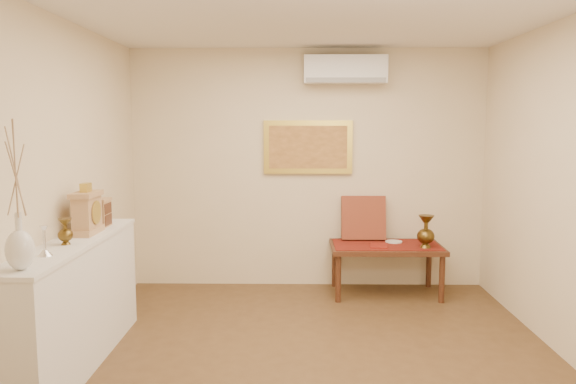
{
  "coord_description": "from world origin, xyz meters",
  "views": [
    {
      "loc": [
        -0.13,
        -4.13,
        1.86
      ],
      "look_at": [
        -0.21,
        1.15,
        1.22
      ],
      "focal_mm": 35.0,
      "sensor_mm": 36.0,
      "label": 1
    }
  ],
  "objects_px": {
    "brass_urn_tall": "(426,228)",
    "low_table": "(386,251)",
    "mantel_clock": "(87,212)",
    "wooden_chest": "(99,212)",
    "white_vase": "(17,197)",
    "display_ledge": "(75,304)"
  },
  "relations": [
    {
      "from": "white_vase",
      "to": "mantel_clock",
      "type": "height_order",
      "value": "white_vase"
    },
    {
      "from": "brass_urn_tall",
      "to": "wooden_chest",
      "type": "relative_size",
      "value": 1.72
    },
    {
      "from": "display_ledge",
      "to": "mantel_clock",
      "type": "xyz_separation_m",
      "value": [
        0.01,
        0.29,
        0.66
      ]
    },
    {
      "from": "brass_urn_tall",
      "to": "low_table",
      "type": "relative_size",
      "value": 0.35
    },
    {
      "from": "display_ledge",
      "to": "mantel_clock",
      "type": "relative_size",
      "value": 4.93
    },
    {
      "from": "white_vase",
      "to": "brass_urn_tall",
      "type": "xyz_separation_m",
      "value": [
        3.04,
        2.58,
        -0.66
      ]
    },
    {
      "from": "brass_urn_tall",
      "to": "mantel_clock",
      "type": "bearing_deg",
      "value": -154.73
    },
    {
      "from": "white_vase",
      "to": "low_table",
      "type": "distance_m",
      "value": 3.91
    },
    {
      "from": "white_vase",
      "to": "mantel_clock",
      "type": "xyz_separation_m",
      "value": [
        -0.02,
        1.14,
        -0.27
      ]
    },
    {
      "from": "wooden_chest",
      "to": "white_vase",
      "type": "bearing_deg",
      "value": -88.88
    },
    {
      "from": "white_vase",
      "to": "display_ledge",
      "type": "bearing_deg",
      "value": 92.02
    },
    {
      "from": "display_ledge",
      "to": "wooden_chest",
      "type": "distance_m",
      "value": 0.86
    },
    {
      "from": "white_vase",
      "to": "brass_urn_tall",
      "type": "distance_m",
      "value": 4.04
    },
    {
      "from": "mantel_clock",
      "to": "wooden_chest",
      "type": "relative_size",
      "value": 1.68
    },
    {
      "from": "white_vase",
      "to": "mantel_clock",
      "type": "bearing_deg",
      "value": 90.77
    },
    {
      "from": "wooden_chest",
      "to": "low_table",
      "type": "relative_size",
      "value": 0.2
    },
    {
      "from": "brass_urn_tall",
      "to": "low_table",
      "type": "height_order",
      "value": "brass_urn_tall"
    },
    {
      "from": "display_ledge",
      "to": "wooden_chest",
      "type": "xyz_separation_m",
      "value": [
        0.0,
        0.61,
        0.61
      ]
    },
    {
      "from": "mantel_clock",
      "to": "wooden_chest",
      "type": "height_order",
      "value": "mantel_clock"
    },
    {
      "from": "white_vase",
      "to": "display_ledge",
      "type": "distance_m",
      "value": 1.26
    },
    {
      "from": "white_vase",
      "to": "wooden_chest",
      "type": "height_order",
      "value": "white_vase"
    },
    {
      "from": "mantel_clock",
      "to": "low_table",
      "type": "height_order",
      "value": "mantel_clock"
    }
  ]
}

